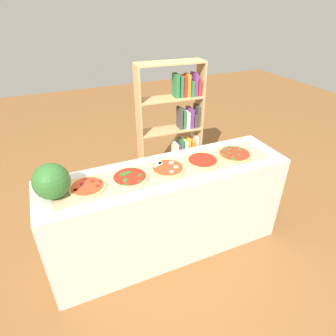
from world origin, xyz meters
name	(u,v)px	position (x,y,z in m)	size (l,w,h in m)	color
ground_plane	(168,246)	(0.00, 0.00, 0.00)	(12.00, 12.00, 0.00)	brown
counter	(168,212)	(0.00, 0.00, 0.45)	(2.12, 0.57, 0.90)	beige
parchment_paper	(168,170)	(0.00, 0.00, 0.90)	(1.85, 0.35, 0.00)	tan
pizza_pepperoni_0	(87,187)	(-0.66, 0.01, 0.91)	(0.29, 0.29, 0.02)	#DBB26B
pizza_spinach_1	(130,177)	(-0.33, 0.00, 0.91)	(0.30, 0.30, 0.03)	#E5C17F
pizza_mozzarella_2	(168,168)	(0.00, 0.01, 0.91)	(0.29, 0.29, 0.03)	#DBB26B
pizza_plain_3	(203,161)	(0.33, 0.00, 0.91)	(0.30, 0.30, 0.02)	#DBB26B
pizza_spinach_4	(235,154)	(0.66, -0.01, 0.91)	(0.31, 0.31, 0.02)	tan
watermelon	(51,181)	(-0.89, 0.00, 1.03)	(0.26, 0.26, 0.26)	#2D6628
bookshelf	(178,127)	(0.57, 0.99, 0.79)	(0.78, 0.28, 1.55)	tan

